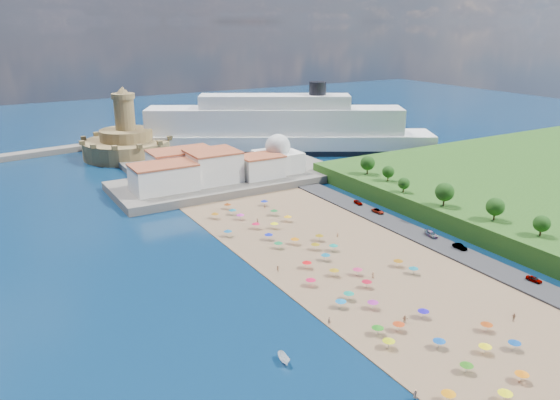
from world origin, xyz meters
TOP-DOWN VIEW (x-y plane):
  - ground at (0.00, 0.00)m, footprint 700.00×700.00m
  - terrace at (10.00, 73.00)m, footprint 90.00×36.00m
  - jetty at (-12.00, 108.00)m, footprint 18.00×70.00m
  - waterfront_buildings at (-3.05, 73.64)m, footprint 57.00×29.00m
  - domed_building at (30.00, 71.00)m, footprint 16.00×16.00m
  - fortress at (-12.00, 138.00)m, footprint 40.00×40.00m
  - cruise_ship at (52.82, 112.85)m, footprint 143.83×95.79m
  - beach_parasols at (-2.00, -11.73)m, footprint 31.50×114.35m
  - beachgoers at (-1.33, -13.92)m, footprint 36.37×99.24m
  - moored_boats at (-28.85, -50.57)m, footprint 8.73×29.20m
  - parked_cars at (36.00, -2.73)m, footprint 2.82×71.79m
  - hillside_trees at (49.54, -9.09)m, footprint 9.00×105.83m

SIDE VIEW (x-z plane):
  - ground at x=0.00m, z-range 0.00..0.00m
  - moored_boats at x=-28.85m, z-range -0.01..1.60m
  - beachgoers at x=-1.33m, z-range 0.18..2.06m
  - jetty at x=-12.00m, z-range 0.00..2.40m
  - parked_cars at x=36.00m, z-range 0.66..2.10m
  - terrace at x=10.00m, z-range 0.00..3.00m
  - beach_parasols at x=-2.00m, z-range 1.05..3.25m
  - fortress at x=-12.00m, z-range -9.52..22.88m
  - waterfront_buildings at x=-3.05m, z-range 2.38..13.38m
  - domed_building at x=30.00m, z-range 1.47..16.47m
  - cruise_ship at x=52.82m, z-range -6.81..26.60m
  - hillside_trees at x=49.54m, z-range 6.25..13.72m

